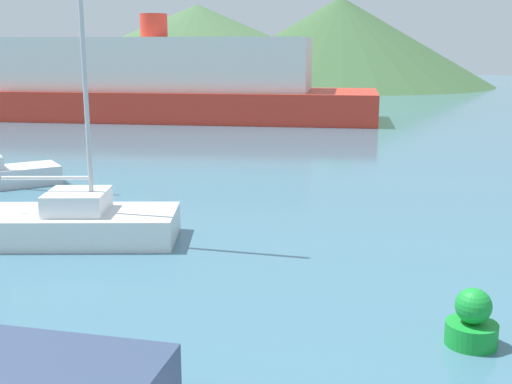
% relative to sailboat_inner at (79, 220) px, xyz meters
% --- Properties ---
extents(sailboat_inner, '(5.26, 2.72, 10.82)m').
position_rel_sailboat_inner_xyz_m(sailboat_inner, '(0.00, 0.00, 0.00)').
color(sailboat_inner, white).
rests_on(sailboat_inner, ground_plane).
extents(ferry_distant, '(31.09, 8.91, 7.21)m').
position_rel_sailboat_inner_xyz_m(ferry_distant, '(-5.39, 29.20, 1.92)').
color(ferry_distant, red).
rests_on(ferry_distant, ground_plane).
extents(buoy_marker, '(0.88, 0.88, 1.01)m').
position_rel_sailboat_inner_xyz_m(buoy_marker, '(8.84, -5.17, -0.14)').
color(buoy_marker, green).
rests_on(buoy_marker, ground_plane).
extents(hill_west, '(50.40, 50.40, 10.55)m').
position_rel_sailboat_inner_xyz_m(hill_west, '(-10.42, 71.94, 4.72)').
color(hill_west, '#476B42').
rests_on(hill_west, ground_plane).
extents(hill_central, '(40.24, 40.24, 11.46)m').
position_rel_sailboat_inner_xyz_m(hill_central, '(8.56, 72.77, 5.18)').
color(hill_central, '#3D6038').
rests_on(hill_central, ground_plane).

